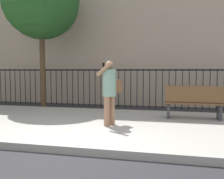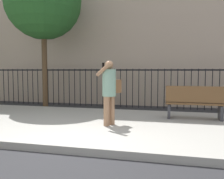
# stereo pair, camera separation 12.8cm
# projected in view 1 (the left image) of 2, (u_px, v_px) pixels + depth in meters

# --- Properties ---
(ground_plane) EXTENTS (60.00, 60.00, 0.00)m
(ground_plane) POSITION_uv_depth(u_px,v_px,m) (64.00, 155.00, 4.45)
(ground_plane) COLOR #28282B
(sidewalk) EXTENTS (28.00, 4.40, 0.15)m
(sidewalk) POSITION_uv_depth(u_px,v_px,m) (97.00, 125.00, 6.58)
(sidewalk) COLOR #9E9B93
(sidewalk) RESTS_ON ground
(building_facade) EXTENTS (28.00, 4.00, 10.09)m
(building_facade) POSITION_uv_depth(u_px,v_px,m) (131.00, 1.00, 12.32)
(building_facade) COLOR tan
(building_facade) RESTS_ON ground
(iron_fence) EXTENTS (12.03, 0.04, 1.60)m
(iron_fence) POSITION_uv_depth(u_px,v_px,m) (122.00, 83.00, 10.11)
(iron_fence) COLOR black
(iron_fence) RESTS_ON ground
(pedestrian_on_phone) EXTENTS (0.57, 0.72, 1.62)m
(pedestrian_on_phone) POSITION_uv_depth(u_px,v_px,m) (110.00, 88.00, 6.12)
(pedestrian_on_phone) COLOR #936B4C
(pedestrian_on_phone) RESTS_ON sidewalk
(street_bench) EXTENTS (1.60, 0.45, 0.95)m
(street_bench) POSITION_uv_depth(u_px,v_px,m) (194.00, 102.00, 6.90)
(street_bench) COLOR brown
(street_bench) RESTS_ON sidewalk
(street_tree_mid) EXTENTS (2.93, 2.93, 5.67)m
(street_tree_mid) POSITION_uv_depth(u_px,v_px,m) (41.00, 1.00, 9.32)
(street_tree_mid) COLOR #4C3823
(street_tree_mid) RESTS_ON ground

